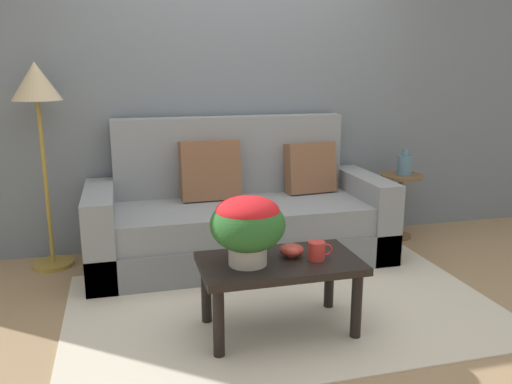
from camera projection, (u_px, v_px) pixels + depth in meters
The scene contains 11 objects.
ground_plane at pixel (280, 302), 3.39m from camera, with size 14.00×14.00×0.00m, color #997A56.
wall_back at pixel (234, 86), 4.32m from camera, with size 6.40×0.12×2.67m, color slate.
area_rug at pixel (283, 307), 3.31m from camera, with size 2.68×1.68×0.01m, color beige.
couch at pixel (239, 217), 4.10m from camera, with size 2.29×0.89×1.10m.
coffee_table at pixel (279, 272), 2.95m from camera, with size 0.90×0.51×0.43m.
side_table at pixel (400, 194), 4.57m from camera, with size 0.36×0.36×0.58m.
floor_lamp at pixel (37, 99), 3.70m from camera, with size 0.35×0.35×1.53m.
potted_plant at pixel (248, 223), 2.81m from camera, with size 0.41×0.41×0.38m.
coffee_mug at pixel (317, 251), 2.92m from camera, with size 0.14×0.10×0.10m.
snack_bowl at pixel (292, 250), 2.98m from camera, with size 0.14×0.14×0.07m.
table_vase at pixel (405, 165), 4.49m from camera, with size 0.13×0.13×0.22m.
Camera 1 is at (-0.94, -2.98, 1.50)m, focal length 36.48 mm.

